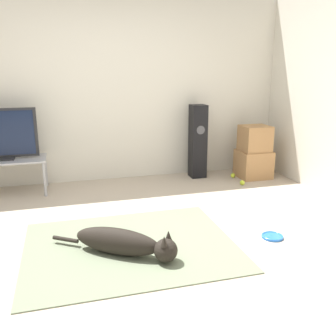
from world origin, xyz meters
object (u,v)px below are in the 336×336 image
cardboard_box_lower (253,164)px  floor_speaker (198,141)px  tennis_ball_by_boxes (233,175)px  tennis_ball_near_speaker (242,183)px  frisbee (272,236)px  tv_stand (1,163)px  cardboard_box_upper (255,138)px  dog (125,243)px

cardboard_box_lower → floor_speaker: size_ratio=0.43×
tennis_ball_by_boxes → tennis_ball_near_speaker: (-0.03, -0.36, 0.00)m
frisbee → tv_stand: bearing=141.9°
tennis_ball_near_speaker → cardboard_box_lower: bearing=43.8°
cardboard_box_lower → cardboard_box_upper: 0.38m
cardboard_box_upper → tv_stand: cardboard_box_upper is taller
tv_stand → tennis_ball_by_boxes: tv_stand is taller
cardboard_box_lower → tv_stand: (-3.40, 0.16, 0.21)m
tv_stand → cardboard_box_upper: bearing=-2.8°
dog → cardboard_box_upper: 2.90m
tv_stand → tennis_ball_by_boxes: size_ratio=16.14×
dog → floor_speaker: floor_speaker is taller
dog → tennis_ball_near_speaker: size_ratio=15.14×
dog → cardboard_box_lower: 2.87m
dog → tennis_ball_near_speaker: dog is taller
floor_speaker → tennis_ball_near_speaker: (0.45, -0.56, -0.49)m
tennis_ball_near_speaker → tv_stand: bearing=171.2°
cardboard_box_lower → tennis_ball_near_speaker: (-0.33, -0.31, -0.16)m
floor_speaker → tennis_ball_by_boxes: bearing=-22.7°
cardboard_box_lower → tennis_ball_near_speaker: cardboard_box_lower is taller
cardboard_box_lower → cardboard_box_upper: bearing=-110.0°
frisbee → cardboard_box_lower: 2.05m
frisbee → tennis_ball_by_boxes: size_ratio=3.09×
cardboard_box_lower → tennis_ball_by_boxes: cardboard_box_lower is taller
cardboard_box_lower → tennis_ball_by_boxes: bearing=171.4°
dog → frisbee: 1.40m
frisbee → tv_stand: size_ratio=0.19×
cardboard_box_lower → cardboard_box_upper: cardboard_box_upper is taller
dog → floor_speaker: bearing=56.0°
cardboard_box_upper → dog: bearing=-139.8°
dog → cardboard_box_lower: (2.19, 1.85, 0.07)m
frisbee → floor_speaker: floor_speaker is taller
frisbee → cardboard_box_upper: cardboard_box_upper is taller
dog → tv_stand: tv_stand is taller
cardboard_box_lower → tennis_ball_by_boxes: 0.34m
cardboard_box_lower → tennis_ball_near_speaker: bearing=-136.2°
cardboard_box_upper → floor_speaker: size_ratio=0.37×
frisbee → tv_stand: tv_stand is taller
cardboard_box_upper → frisbee: bearing=-113.0°
floor_speaker → tennis_ball_near_speaker: bearing=-51.0°
frisbee → floor_speaker: (0.02, 2.12, 0.51)m
cardboard_box_lower → tv_stand: tv_stand is taller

